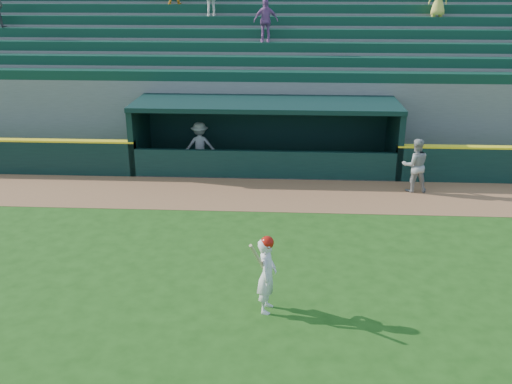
# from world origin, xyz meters

# --- Properties ---
(ground) EXTENTS (120.00, 120.00, 0.00)m
(ground) POSITION_xyz_m (0.00, 0.00, 0.00)
(ground) COLOR #1D4812
(ground) RESTS_ON ground
(warning_track) EXTENTS (40.00, 3.00, 0.01)m
(warning_track) POSITION_xyz_m (0.00, 4.90, 0.01)
(warning_track) COLOR brown
(warning_track) RESTS_ON ground
(dugout_player_front) EXTENTS (0.90, 0.72, 1.76)m
(dugout_player_front) POSITION_xyz_m (4.92, 5.50, 0.88)
(dugout_player_front) COLOR #9A9A95
(dugout_player_front) RESTS_ON ground
(dugout_player_inside) EXTENTS (1.16, 0.76, 1.70)m
(dugout_player_inside) POSITION_xyz_m (-2.39, 7.62, 0.85)
(dugout_player_inside) COLOR #A8A8A3
(dugout_player_inside) RESTS_ON ground
(dugout) EXTENTS (9.40, 2.80, 2.46)m
(dugout) POSITION_xyz_m (0.00, 8.00, 1.36)
(dugout) COLOR slate
(dugout) RESTS_ON ground
(stands) EXTENTS (34.50, 6.25, 7.45)m
(stands) POSITION_xyz_m (0.03, 12.58, 2.40)
(stands) COLOR slate
(stands) RESTS_ON ground
(batter_at_plate) EXTENTS (0.57, 0.76, 1.70)m
(batter_at_plate) POSITION_xyz_m (0.43, -1.97, 0.85)
(batter_at_plate) COLOR silver
(batter_at_plate) RESTS_ON ground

